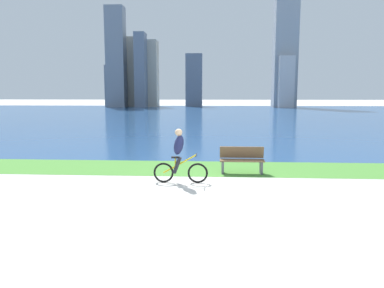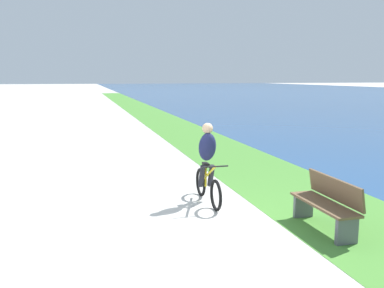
% 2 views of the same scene
% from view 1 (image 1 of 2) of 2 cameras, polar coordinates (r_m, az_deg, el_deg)
% --- Properties ---
extents(ground_plane, '(300.00, 300.00, 0.00)m').
position_cam_1_polar(ground_plane, '(10.37, 3.13, -7.27)').
color(ground_plane, '#B2AFA8').
extents(grass_strip_bayside, '(120.00, 2.75, 0.01)m').
position_cam_1_polar(grass_strip_bayside, '(13.38, 3.21, -3.79)').
color(grass_strip_bayside, '#478433').
rests_on(grass_strip_bayside, ground).
extents(bay_water_surface, '(300.00, 66.93, 0.00)m').
position_cam_1_polar(bay_water_surface, '(48.02, 3.42, 4.62)').
color(bay_water_surface, navy).
rests_on(bay_water_surface, ground).
extents(cyclist_lead, '(1.66, 0.52, 1.66)m').
position_cam_1_polar(cyclist_lead, '(11.10, -1.99, -1.87)').
color(cyclist_lead, black).
rests_on(cyclist_lead, ground).
extents(bench_near_path, '(1.50, 0.47, 0.90)m').
position_cam_1_polar(bench_near_path, '(12.63, 7.74, -2.49)').
color(bench_near_path, brown).
rests_on(bench_near_path, ground).
extents(city_skyline_far_shore, '(38.31, 8.28, 23.87)m').
position_cam_1_polar(city_skyline_far_shore, '(74.45, 0.19, 12.45)').
color(city_skyline_far_shore, slate).
rests_on(city_skyline_far_shore, ground).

